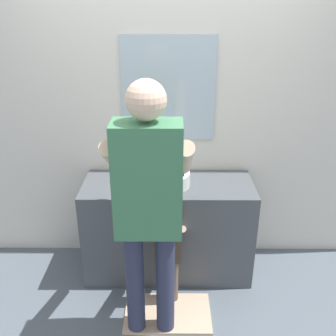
{
  "coord_description": "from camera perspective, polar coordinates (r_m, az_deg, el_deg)",
  "views": [
    {
      "loc": [
        0.02,
        -2.42,
        2.15
      ],
      "look_at": [
        0.0,
        0.15,
        1.03
      ],
      "focal_mm": 40.57,
      "sensor_mm": 36.0,
      "label": 1
    }
  ],
  "objects": [
    {
      "name": "child_toddler",
      "position": [
        2.84,
        -0.03,
        -11.55
      ],
      "size": [
        0.27,
        0.27,
        0.86
      ],
      "color": "#6B5B4C",
      "rests_on": "ground"
    },
    {
      "name": "back_wall",
      "position": [
        3.14,
        0.05,
        8.93
      ],
      "size": [
        4.4,
        0.1,
        2.7
      ],
      "color": "silver",
      "rests_on": "ground"
    },
    {
      "name": "ground_plane",
      "position": [
        3.24,
        -0.02,
        -17.97
      ],
      "size": [
        14.0,
        14.0,
        0.0
      ],
      "primitive_type": "plane",
      "color": "slate"
    },
    {
      "name": "bath_mat",
      "position": [
        3.05,
        -0.05,
        -20.96
      ],
      "size": [
        0.64,
        0.4,
        0.02
      ],
      "primitive_type": "cube",
      "color": "#CCAD8E",
      "rests_on": "ground"
    },
    {
      "name": "toothbrush_cup",
      "position": [
        3.07,
        -6.85,
        -1.05
      ],
      "size": [
        0.07,
        0.07,
        0.21
      ],
      "color": "silver",
      "rests_on": "vanity_cabinet"
    },
    {
      "name": "sink_basin",
      "position": [
        2.98,
        0.02,
        -1.58
      ],
      "size": [
        0.35,
        0.35,
        0.11
      ],
      "color": "silver",
      "rests_on": "vanity_cabinet"
    },
    {
      "name": "faucet",
      "position": [
        3.17,
        0.04,
        0.45
      ],
      "size": [
        0.18,
        0.14,
        0.18
      ],
      "color": "#B7BABF",
      "rests_on": "vanity_cabinet"
    },
    {
      "name": "vanity_cabinet",
      "position": [
        3.23,
        0.02,
        -8.95
      ],
      "size": [
        1.37,
        0.54,
        0.82
      ],
      "primitive_type": "cube",
      "color": "#4C5156",
      "rests_on": "ground"
    },
    {
      "name": "adult_parent",
      "position": [
        2.33,
        -2.98,
        -4.11
      ],
      "size": [
        0.55,
        0.58,
        1.78
      ],
      "color": "#2D334C",
      "rests_on": "ground"
    }
  ]
}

